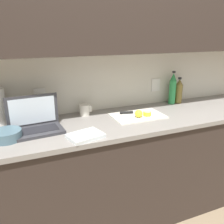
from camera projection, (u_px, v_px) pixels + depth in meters
The scene contains 13 objects.
ground_plane at pixel (142, 207), 2.25m from camera, with size 12.00×12.00×0.00m, color #847056.
wall_back at pixel (135, 35), 1.97m from camera, with size 5.20×0.38×2.60m.
counter_unit at pixel (146, 163), 2.11m from camera, with size 2.49×0.63×0.92m.
laptop at pixel (35, 123), 1.66m from camera, with size 0.37×0.26×0.24m.
cutting_board at pixel (138, 116), 1.96m from camera, with size 0.43×0.28×0.01m, color silver.
knife at pixel (130, 112), 2.00m from camera, with size 0.27×0.09×0.02m.
lemon_half_cut at pixel (147, 114), 1.94m from camera, with size 0.07×0.07×0.04m.
lemon_whole_beside at pixel (139, 114), 1.90m from camera, with size 0.06×0.06×0.06m.
bottle_green_soda at pixel (179, 91), 2.30m from camera, with size 0.07×0.07×0.25m.
bottle_oil_tall at pixel (173, 89), 2.26m from camera, with size 0.07×0.07×0.32m.
measuring_cup at pixel (85, 110), 1.97m from camera, with size 0.10×0.08×0.09m.
bowl_white at pixel (7, 135), 1.52m from camera, with size 0.19×0.19×0.06m.
dish_towel at pixel (85, 136), 1.56m from camera, with size 0.22×0.16×0.02m, color white.
Camera 1 is at (-0.97, -1.60, 1.57)m, focal length 38.00 mm.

